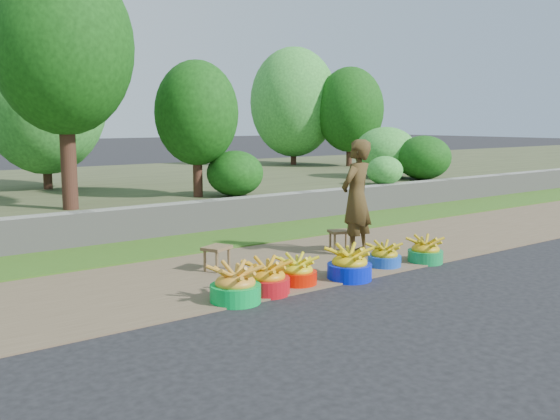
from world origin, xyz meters
TOP-DOWN VIEW (x-y plane):
  - ground_plane at (0.00, 0.00)m, footprint 120.00×120.00m
  - dirt_shoulder at (0.00, 1.25)m, footprint 80.00×2.50m
  - grass_verge at (0.00, 3.25)m, footprint 80.00×1.50m
  - retaining_wall at (0.00, 4.10)m, footprint 80.00×0.35m
  - earth_bank at (0.00, 9.00)m, footprint 80.00×10.00m
  - basin_a at (-1.96, 0.17)m, footprint 0.55×0.55m
  - basin_b at (-1.49, 0.23)m, footprint 0.52×0.52m
  - basin_c at (-0.98, 0.32)m, footprint 0.47×0.47m
  - basin_d at (-0.31, 0.14)m, footprint 0.55×0.55m
  - basin_e at (0.52, 0.33)m, footprint 0.45×0.45m
  - basin_f at (1.16, 0.18)m, footprint 0.48×0.48m
  - stool_left at (-1.39, 1.48)m, footprint 0.43×0.39m
  - stool_right at (0.75, 1.45)m, footprint 0.41×0.36m
  - vendor_woman at (0.72, 1.10)m, footprint 0.70×0.56m

SIDE VIEW (x-z plane):
  - ground_plane at x=0.00m, z-range 0.00..0.00m
  - dirt_shoulder at x=0.00m, z-range 0.00..0.02m
  - grass_verge at x=0.00m, z-range 0.00..0.04m
  - basin_e at x=0.52m, z-range -0.02..0.31m
  - basin_c at x=-0.98m, z-range -0.02..0.33m
  - basin_f at x=1.16m, z-range -0.02..0.34m
  - basin_b at x=-1.49m, z-range -0.02..0.37m
  - basin_d at x=-0.31m, z-range -0.02..0.39m
  - basin_a at x=-1.96m, z-range -0.02..0.39m
  - earth_bank at x=0.00m, z-range 0.00..0.50m
  - stool_right at x=0.75m, z-range 0.11..0.41m
  - stool_left at x=-1.39m, z-range 0.11..0.43m
  - retaining_wall at x=0.00m, z-range 0.00..0.55m
  - vendor_woman at x=0.72m, z-range 0.02..1.68m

